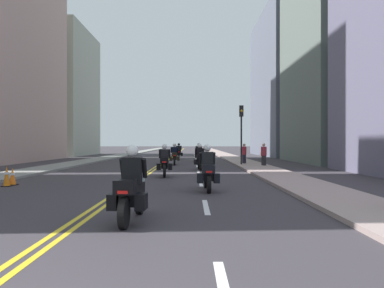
# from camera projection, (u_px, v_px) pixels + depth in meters

# --- Properties ---
(ground_plane) EXTENTS (264.00, 264.00, 0.00)m
(ground_plane) POSITION_uv_depth(u_px,v_px,m) (172.00, 156.00, 50.35)
(ground_plane) COLOR #363137
(sidewalk_left) EXTENTS (2.28, 144.00, 0.12)m
(sidewalk_left) POSITION_uv_depth(u_px,v_px,m) (119.00, 155.00, 50.33)
(sidewalk_left) COLOR gray
(sidewalk_left) RESTS_ON ground
(sidewalk_right) EXTENTS (2.28, 144.00, 0.12)m
(sidewalk_right) POSITION_uv_depth(u_px,v_px,m) (224.00, 155.00, 50.38)
(sidewalk_right) COLOR gray
(sidewalk_right) RESTS_ON ground
(centreline_yellow_inner) EXTENTS (0.12, 132.00, 0.01)m
(centreline_yellow_inner) POSITION_uv_depth(u_px,v_px,m) (171.00, 156.00, 50.35)
(centreline_yellow_inner) COLOR yellow
(centreline_yellow_inner) RESTS_ON ground
(centreline_yellow_outer) EXTENTS (0.12, 132.00, 0.01)m
(centreline_yellow_outer) POSITION_uv_depth(u_px,v_px,m) (173.00, 156.00, 50.36)
(centreline_yellow_outer) COLOR yellow
(centreline_yellow_outer) RESTS_ON ground
(lane_dashes_white) EXTENTS (0.14, 56.40, 0.01)m
(lane_dashes_white) POSITION_uv_depth(u_px,v_px,m) (195.00, 164.00, 31.36)
(lane_dashes_white) COLOR silver
(lane_dashes_white) RESTS_ON ground
(building_right_1) EXTENTS (6.11, 12.79, 23.56)m
(building_right_1) POSITION_uv_depth(u_px,v_px,m) (330.00, 25.00, 33.90)
(building_right_1) COLOR slate
(building_right_1) RESTS_ON ground
(building_left_2) EXTENTS (8.64, 13.50, 16.59)m
(building_left_2) POSITION_uv_depth(u_px,v_px,m) (55.00, 93.00, 52.69)
(building_left_2) COLOR #A4A997
(building_left_2) RESTS_ON ground
(building_right_2) EXTENTS (8.75, 18.67, 18.39)m
(building_right_2) POSITION_uv_depth(u_px,v_px,m) (293.00, 85.00, 51.46)
(building_right_2) COLOR slate
(building_right_2) RESTS_ON ground
(motorcycle_0) EXTENTS (0.78, 2.26, 1.64)m
(motorcycle_0) POSITION_uv_depth(u_px,v_px,m) (130.00, 191.00, 8.36)
(motorcycle_0) COLOR black
(motorcycle_0) RESTS_ON ground
(motorcycle_1) EXTENTS (0.77, 2.15, 1.63)m
(motorcycle_1) POSITION_uv_depth(u_px,v_px,m) (206.00, 172.00, 13.73)
(motorcycle_1) COLOR black
(motorcycle_1) RESTS_ON ground
(motorcycle_2) EXTENTS (0.78, 2.18, 1.62)m
(motorcycle_2) POSITION_uv_depth(u_px,v_px,m) (163.00, 163.00, 19.49)
(motorcycle_2) COLOR black
(motorcycle_2) RESTS_ON ground
(motorcycle_3) EXTENTS (0.78, 2.12, 1.62)m
(motorcycle_3) POSITION_uv_depth(u_px,v_px,m) (198.00, 159.00, 24.49)
(motorcycle_3) COLOR black
(motorcycle_3) RESTS_ON ground
(motorcycle_4) EXTENTS (0.78, 2.11, 1.63)m
(motorcycle_4) POSITION_uv_depth(u_px,v_px,m) (173.00, 156.00, 29.73)
(motorcycle_4) COLOR black
(motorcycle_4) RESTS_ON ground
(motorcycle_5) EXTENTS (0.78, 2.27, 1.66)m
(motorcycle_5) POSITION_uv_depth(u_px,v_px,m) (198.00, 154.00, 35.04)
(motorcycle_5) COLOR black
(motorcycle_5) RESTS_ON ground
(motorcycle_6) EXTENTS (0.78, 2.13, 1.63)m
(motorcycle_6) POSITION_uv_depth(u_px,v_px,m) (178.00, 152.00, 40.29)
(motorcycle_6) COLOR black
(motorcycle_6) RESTS_ON ground
(traffic_cone_0) EXTENTS (0.32, 0.32, 0.80)m
(traffic_cone_0) POSITION_uv_depth(u_px,v_px,m) (5.00, 176.00, 15.14)
(traffic_cone_0) COLOR black
(traffic_cone_0) RESTS_ON ground
(traffic_cone_1) EXTENTS (0.35, 0.35, 0.69)m
(traffic_cone_1) POSITION_uv_depth(u_px,v_px,m) (11.00, 177.00, 15.62)
(traffic_cone_1) COLOR black
(traffic_cone_1) RESTS_ON ground
(traffic_light_near) EXTENTS (0.28, 0.38, 4.36)m
(traffic_light_near) POSITION_uv_depth(u_px,v_px,m) (240.00, 124.00, 28.52)
(traffic_light_near) COLOR black
(traffic_light_near) RESTS_ON ground
(pedestrian_0) EXTENTS (0.36, 0.50, 1.64)m
(pedestrian_0) POSITION_uv_depth(u_px,v_px,m) (262.00, 155.00, 27.29)
(pedestrian_0) COLOR #2A2A2F
(pedestrian_0) RESTS_ON ground
(pedestrian_2) EXTENTS (0.36, 0.42, 1.61)m
(pedestrian_2) POSITION_uv_depth(u_px,v_px,m) (243.00, 154.00, 30.01)
(pedestrian_2) COLOR #232434
(pedestrian_2) RESTS_ON ground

